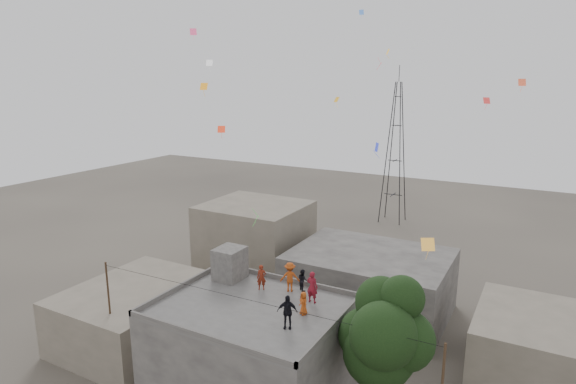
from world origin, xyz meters
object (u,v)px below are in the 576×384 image
object	(u,v)px
transmission_tower	(395,153)
person_red_adult	(312,287)
tree	(384,335)
person_dark_adult	(287,312)
stair_head_box	(230,263)

from	to	relation	value
transmission_tower	person_red_adult	xyz separation A→B (m)	(6.72, -37.87, -2.06)
tree	transmission_tower	distance (m)	41.12
tree	person_dark_adult	world-z (taller)	tree
stair_head_box	person_red_adult	world-z (taller)	stair_head_box
stair_head_box	person_red_adult	bearing A→B (deg)	-4.54
stair_head_box	person_red_adult	size ratio (longest dim) A/B	1.10
transmission_tower	person_red_adult	size ratio (longest dim) A/B	11.00
tree	stair_head_box	bearing A→B (deg)	169.26
stair_head_box	transmission_tower	world-z (taller)	transmission_tower
stair_head_box	person_dark_adult	world-z (taller)	stair_head_box
transmission_tower	tree	bearing A→B (deg)	-73.91
person_dark_adult	person_red_adult	bearing A→B (deg)	69.12
transmission_tower	stair_head_box	bearing A→B (deg)	-88.77
tree	transmission_tower	bearing A→B (deg)	106.09
stair_head_box	transmission_tower	distance (m)	37.46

